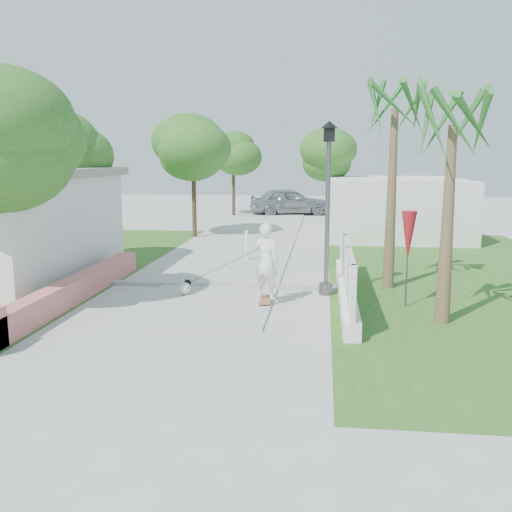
# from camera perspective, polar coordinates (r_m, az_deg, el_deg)

# --- Properties ---
(ground) EXTENTS (90.00, 90.00, 0.00)m
(ground) POSITION_cam_1_polar(r_m,az_deg,el_deg) (10.19, -9.79, -10.60)
(ground) COLOR #B7B7B2
(ground) RESTS_ON ground
(path_strip) EXTENTS (3.20, 36.00, 0.06)m
(path_strip) POSITION_cam_1_polar(r_m,az_deg,el_deg) (29.49, 1.30, 2.96)
(path_strip) COLOR #B7B7B2
(path_strip) RESTS_ON ground
(curb) EXTENTS (6.50, 0.25, 0.10)m
(curb) POSITION_cam_1_polar(r_m,az_deg,el_deg) (15.79, -3.60, -2.96)
(curb) COLOR #999993
(curb) RESTS_ON ground
(grass_left) EXTENTS (8.00, 20.00, 0.01)m
(grass_left) POSITION_cam_1_polar(r_m,az_deg,el_deg) (20.06, -22.59, -1.09)
(grass_left) COLOR #2B591C
(grass_left) RESTS_ON ground
(grass_right) EXTENTS (8.00, 20.00, 0.01)m
(grass_right) POSITION_cam_1_polar(r_m,az_deg,el_deg) (18.00, 20.16, -2.11)
(grass_right) COLOR #2B591C
(grass_right) RESTS_ON ground
(pink_wall) EXTENTS (0.45, 8.20, 0.80)m
(pink_wall) POSITION_cam_1_polar(r_m,az_deg,el_deg) (14.45, -18.43, -3.58)
(pink_wall) COLOR #C06462
(pink_wall) RESTS_ON ground
(lattice_fence) EXTENTS (0.35, 7.00, 1.50)m
(lattice_fence) POSITION_cam_1_polar(r_m,az_deg,el_deg) (14.47, 9.02, -2.24)
(lattice_fence) COLOR white
(lattice_fence) RESTS_ON ground
(building_right) EXTENTS (6.00, 8.00, 2.60)m
(building_right) POSITION_cam_1_polar(r_m,az_deg,el_deg) (27.42, 13.52, 4.85)
(building_right) COLOR silver
(building_right) RESTS_ON ground
(street_lamp) EXTENTS (0.44, 0.44, 4.44)m
(street_lamp) POSITION_cam_1_polar(r_m,az_deg,el_deg) (14.68, 7.19, 5.41)
(street_lamp) COLOR #59595E
(street_lamp) RESTS_ON ground
(bollard) EXTENTS (0.14, 0.14, 1.09)m
(bollard) POSITION_cam_1_polar(r_m,az_deg,el_deg) (19.54, -0.93, 1.11)
(bollard) COLOR white
(bollard) RESTS_ON ground
(patio_umbrella) EXTENTS (0.36, 0.36, 2.30)m
(patio_umbrella) POSITION_cam_1_polar(r_m,az_deg,el_deg) (13.91, 15.00, 1.84)
(patio_umbrella) COLOR #59595E
(patio_umbrella) RESTS_ON ground
(tree_left_mid) EXTENTS (3.20, 3.20, 4.85)m
(tree_left_mid) POSITION_cam_1_polar(r_m,az_deg,el_deg) (19.47, -18.62, 9.18)
(tree_left_mid) COLOR #4C3826
(tree_left_mid) RESTS_ON ground
(tree_path_left) EXTENTS (3.40, 3.40, 5.23)m
(tree_path_left) POSITION_cam_1_polar(r_m,az_deg,el_deg) (25.78, -6.27, 10.37)
(tree_path_left) COLOR #4C3826
(tree_path_left) RESTS_ON ground
(tree_path_right) EXTENTS (3.00, 3.00, 4.79)m
(tree_path_right) POSITION_cam_1_polar(r_m,az_deg,el_deg) (29.13, 7.73, 9.62)
(tree_path_right) COLOR #4C3826
(tree_path_right) RESTS_ON ground
(tree_path_far) EXTENTS (3.20, 3.20, 5.17)m
(tree_path_far) POSITION_cam_1_polar(r_m,az_deg,el_deg) (35.57, -2.27, 10.24)
(tree_path_far) COLOR #4C3826
(tree_path_far) RESTS_ON ground
(palm_far) EXTENTS (1.80, 1.80, 5.30)m
(palm_far) POSITION_cam_1_polar(r_m,az_deg,el_deg) (15.77, 13.68, 12.99)
(palm_far) COLOR brown
(palm_far) RESTS_ON ground
(palm_near) EXTENTS (1.80, 1.80, 4.70)m
(palm_near) POSITION_cam_1_polar(r_m,az_deg,el_deg) (12.62, 19.04, 11.20)
(palm_near) COLOR brown
(palm_near) RESTS_ON ground
(skateboarder) EXTENTS (2.55, 1.18, 1.99)m
(skateboarder) POSITION_cam_1_polar(r_m,az_deg,el_deg) (14.18, -2.13, -0.95)
(skateboarder) COLOR olive
(skateboarder) RESTS_ON ground
(dog) EXTENTS (0.32, 0.62, 0.43)m
(dog) POSITION_cam_1_polar(r_m,az_deg,el_deg) (14.82, -7.08, -3.14)
(dog) COLOR silver
(dog) RESTS_ON ground
(parked_car) EXTENTS (5.29, 3.07, 1.69)m
(parked_car) POSITION_cam_1_polar(r_m,az_deg,el_deg) (36.04, 3.36, 5.49)
(parked_car) COLOR #ADAFB5
(parked_car) RESTS_ON ground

